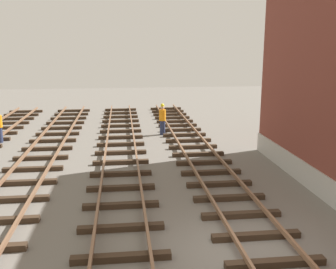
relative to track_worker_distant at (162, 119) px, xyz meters
name	(u,v)px	position (x,y,z in m)	size (l,w,h in m)	color
ground_plane	(240,253)	(0.57, -13.81, -0.93)	(80.00, 80.00, 0.00)	slate
track_near_building	(265,247)	(1.22, -13.81, -0.80)	(2.50, 47.15, 0.32)	#38281C
track_centre	(121,256)	(-2.48, -13.81, -0.80)	(2.50, 47.15, 0.32)	#38281C
track_worker_distant	(162,119)	(0.00, 0.00, 0.00)	(0.40, 0.40, 1.87)	#262D4C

